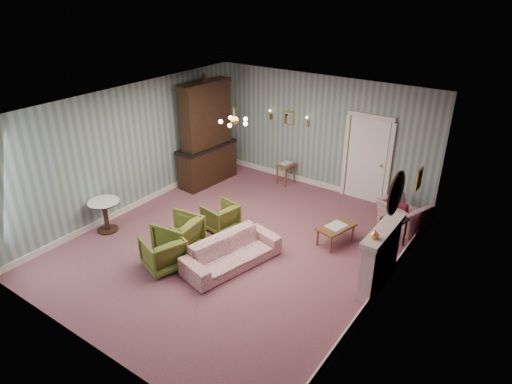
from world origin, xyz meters
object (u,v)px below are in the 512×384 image
Objects in this scene: olive_chair_b at (178,233)px; fireplace at (380,257)px; wingback_chair at (404,210)px; coffee_table at (335,234)px; olive_chair_c at (220,215)px; dresser at (206,131)px; side_table_black at (393,232)px; olive_chair_a at (163,251)px; sofa_chintz at (232,248)px; pedestal_table at (106,216)px.

olive_chair_b is 3.89m from fireplace.
wingback_chair is at bearing 97.71° from fireplace.
coffee_table is (2.46, 2.04, -0.20)m from olive_chair_b.
fireplace is (3.53, 0.10, 0.25)m from olive_chair_c.
coffee_table is (4.16, -0.85, -1.22)m from dresser.
side_table_black is (-0.23, 1.38, -0.26)m from fireplace.
olive_chair_c is at bearing -178.37° from fireplace.
olive_chair_a is 3.49m from coffee_table.
olive_chair_a is 0.90× the size of coffee_table.
olive_chair_a is at bearing -130.93° from coffee_table.
olive_chair_c is 0.47× the size of fireplace.
side_table_black is at bearing 125.43° from olive_chair_c.
fireplace is at bearing 101.70° from olive_chair_b.
sofa_chintz is 3.06m from pedestal_table.
dresser is 4.45× the size of side_table_black.
fireplace is 5.73m from pedestal_table.
sofa_chintz reaches higher than side_table_black.
olive_chair_b is at bearing -140.32° from coffee_table.
dresser reaches higher than pedestal_table.
olive_chair_b reaches higher than coffee_table.
olive_chair_b is 1.19m from sofa_chintz.
fireplace is 1.43m from side_table_black.
olive_chair_a is 1.28m from sofa_chintz.
dresser is 4.41m from coffee_table.
olive_chair_a is 0.26× the size of dresser.
fireplace reaches higher than sofa_chintz.
wingback_chair is at bearing 36.28° from pedestal_table.
olive_chair_c reaches higher than coffee_table.
sofa_chintz is 0.68× the size of dresser.
olive_chair_a is at bearing -7.42° from pedestal_table.
dresser reaches higher than coffee_table.
coffee_table is at bearing 79.76° from wingback_chair.
dresser is at bearing -122.25° from olive_chair_c.
olive_chair_c is 0.23× the size of dresser.
olive_chair_b is 1.15m from olive_chair_c.
sofa_chintz is at bearing 59.13° from olive_chair_c.
dresser is at bearing -131.67° from olive_chair_a.
coffee_table is at bearing -6.92° from dresser.
dresser is 3.96× the size of pedestal_table.
side_table_black is (2.28, 2.42, -0.06)m from sofa_chintz.
pedestal_table is (-1.83, -0.33, -0.04)m from olive_chair_b.
wingback_chair is 1.48× the size of side_table_black.
pedestal_table is (-5.21, -3.82, -0.06)m from wingback_chair.
olive_chair_a is 3.96m from fireplace.
dresser is (-1.70, 2.89, 1.02)m from olive_chair_b.
coffee_table is at bearing 146.65° from fireplace.
coffee_table is 1.27× the size of side_table_black.
wingback_chair is (3.20, 4.08, 0.05)m from olive_chair_a.
olive_chair_c is 3.54m from fireplace.
dresser reaches higher than olive_chair_c.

